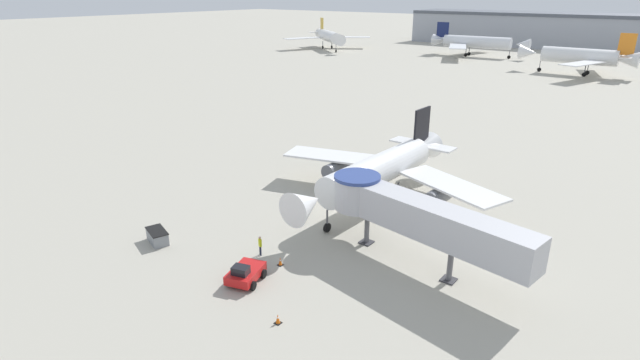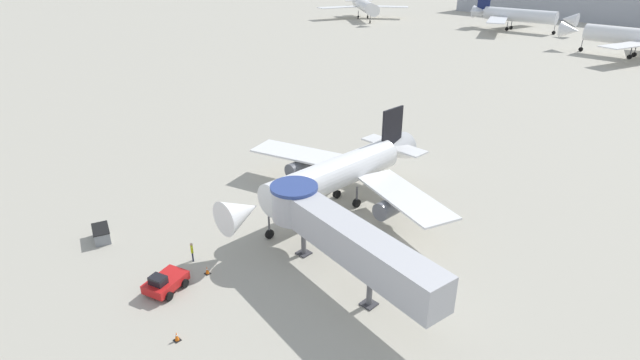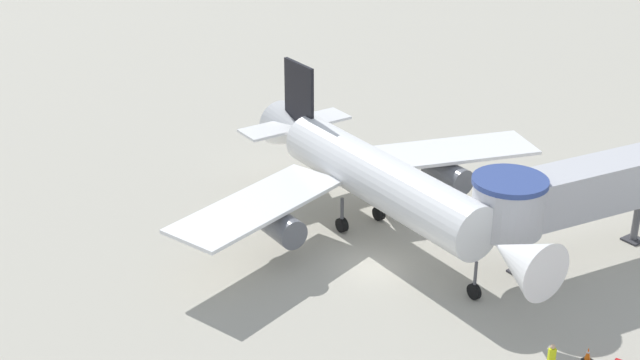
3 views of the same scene
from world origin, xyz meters
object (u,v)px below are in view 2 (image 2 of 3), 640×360
service_container_gray (101,234)px  background_jet_orange_tail (628,36)px  main_airplane (337,174)px  pushback_tug_red (165,282)px  jet_bridge (337,232)px  traffic_cone_apron_front (177,336)px  ground_crew_marshaller (192,251)px  background_jet_gold_tail (364,6)px  traffic_cone_near_nose (207,270)px  background_jet_navy_tail (518,15)px

service_container_gray → background_jet_orange_tail: background_jet_orange_tail is taller
main_airplane → pushback_tug_red: bearing=-88.9°
jet_bridge → traffic_cone_apron_front: bearing=-94.5°
main_airplane → ground_crew_marshaller: (-2.16, -15.81, -2.71)m
jet_bridge → ground_crew_marshaller: jet_bridge is taller
service_container_gray → background_jet_orange_tail: 125.10m
service_container_gray → background_jet_gold_tail: 155.50m
main_airplane → jet_bridge: main_airplane is taller
ground_crew_marshaller → background_jet_gold_tail: size_ratio=0.06×
traffic_cone_near_nose → background_jet_orange_tail: 121.09m
main_airplane → traffic_cone_apron_front: main_airplane is taller
jet_bridge → traffic_cone_apron_front: (-3.02, -12.74, -4.09)m
main_airplane → background_jet_gold_tail: background_jet_gold_tail is taller
pushback_tug_red → background_jet_navy_tail: size_ratio=0.10×
traffic_cone_apron_front → ground_crew_marshaller: ground_crew_marshaller is taller
pushback_tug_red → background_jet_gold_tail: bearing=106.6°
traffic_cone_near_nose → background_jet_gold_tail: (-91.63, 129.37, 4.43)m
pushback_tug_red → background_jet_gold_tail: (-91.14, 132.87, 4.03)m
pushback_tug_red → traffic_cone_apron_front: 5.98m
jet_bridge → traffic_cone_apron_front: size_ratio=25.15×
jet_bridge → service_container_gray: (-19.41, -10.67, -3.84)m
traffic_cone_apron_front → background_jet_gold_tail: size_ratio=0.03×
pushback_tug_red → background_jet_gold_tail: size_ratio=0.13×
main_airplane → pushback_tug_red: main_airplane is taller
service_container_gray → traffic_cone_apron_front: bearing=-7.2°
main_airplane → background_jet_navy_tail: bearing=109.1°
ground_crew_marshaller → pushback_tug_red: bearing=-36.1°
main_airplane → traffic_cone_near_nose: size_ratio=36.89×
ground_crew_marshaller → background_jet_navy_tail: bearing=130.7°
traffic_cone_apron_front → background_jet_navy_tail: background_jet_navy_tail is taller
ground_crew_marshaller → background_jet_gold_tail: 157.00m
background_jet_gold_tail → traffic_cone_apron_front: bearing=-105.6°
background_jet_gold_tail → background_jet_navy_tail: 53.27m
background_jet_navy_tail → traffic_cone_apron_front: bearing=-167.7°
service_container_gray → traffic_cone_near_nose: bearing=18.2°
ground_crew_marshaller → background_jet_orange_tail: background_jet_orange_tail is taller
jet_bridge → pushback_tug_red: (-8.52, -10.42, -3.69)m
jet_bridge → traffic_cone_apron_front: 13.71m
jet_bridge → traffic_cone_apron_front: jet_bridge is taller
pushback_tug_red → background_jet_navy_tail: bearing=87.3°
main_airplane → jet_bridge: (8.33, -9.10, 0.71)m
background_jet_navy_tail → background_jet_orange_tail: size_ratio=1.13×
main_airplane → jet_bridge: 12.35m
service_container_gray → background_jet_orange_tail: (8.64, 124.73, 4.30)m
jet_bridge → traffic_cone_near_nose: 11.36m
traffic_cone_apron_front → traffic_cone_near_nose: bearing=130.7°
pushback_tug_red → traffic_cone_near_nose: (0.49, 3.50, -0.40)m
background_jet_gold_tail → background_jet_orange_tail: bearing=-56.6°
traffic_cone_near_nose → ground_crew_marshaller: (-2.46, 0.21, 0.68)m
jet_bridge → traffic_cone_near_nose: jet_bridge is taller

